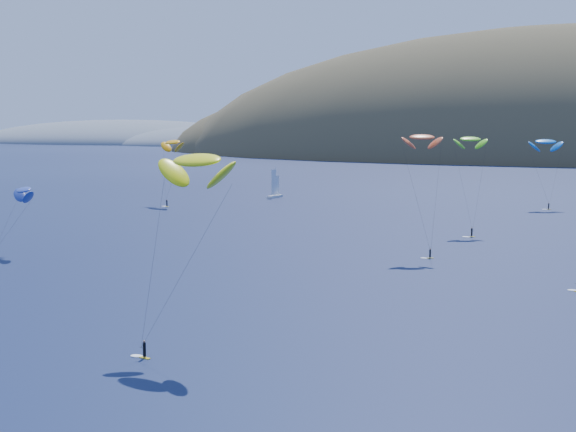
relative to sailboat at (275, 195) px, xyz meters
The scene contains 8 objects.
headland 676.52m from the sailboat, 125.05° to the left, with size 460.00×250.00×60.00m.
sailboat is the anchor object (origin of this frame).
kitesurfer_1 41.49m from the sailboat, 124.38° to the right, with size 11.01×12.06×21.83m.
kitesurfer_2 176.86m from the sailboat, 70.59° to the right, with size 11.11×11.33×24.11m.
kitesurfer_3 96.46m from the sailboat, 39.38° to the right, with size 8.34×12.16×23.55m.
kitesurfer_4 87.53m from the sailboat, ahead, with size 10.75×9.58×22.19m.
kitesurfer_9 119.12m from the sailboat, 53.90° to the right, with size 8.22×7.68×24.61m.
kitesurfer_10 122.12m from the sailboat, 91.20° to the right, with size 8.66×12.53×14.59m.
Camera 1 is at (44.10, -49.98, 25.73)m, focal length 50.00 mm.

